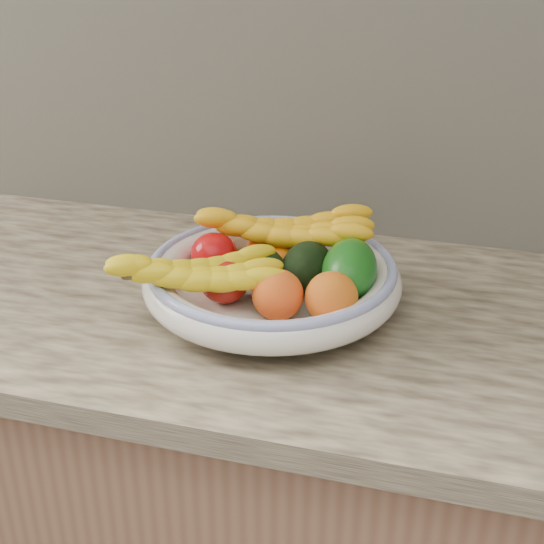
{
  "coord_description": "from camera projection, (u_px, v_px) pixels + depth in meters",
  "views": [
    {
      "loc": [
        0.28,
        0.68,
        1.47
      ],
      "look_at": [
        0.0,
        1.66,
        0.96
      ],
      "focal_mm": 50.0,
      "sensor_mm": 36.0,
      "label": 1
    }
  ],
  "objects": [
    {
      "name": "fruit_bowl",
      "position": [
        272.0,
        279.0,
        1.14
      ],
      "size": [
        0.39,
        0.39,
        0.08
      ],
      "color": "silver",
      "rests_on": "kitchen_counter"
    },
    {
      "name": "avocado_right",
      "position": [
        307.0,
        267.0,
        1.14
      ],
      "size": [
        0.08,
        0.11,
        0.07
      ],
      "primitive_type": "ellipsoid",
      "rotation": [
        0.0,
        0.0,
        -0.08
      ],
      "color": "black",
      "rests_on": "fruit_bowl"
    },
    {
      "name": "clementine_back_left",
      "position": [
        262.0,
        252.0,
        1.22
      ],
      "size": [
        0.06,
        0.06,
        0.05
      ],
      "primitive_type": "ellipsoid",
      "rotation": [
        0.0,
        0.0,
        -0.18
      ],
      "color": "#FF5D05",
      "rests_on": "fruit_bowl"
    },
    {
      "name": "avocado_center",
      "position": [
        264.0,
        268.0,
        1.14
      ],
      "size": [
        0.1,
        0.11,
        0.06
      ],
      "primitive_type": "ellipsoid",
      "rotation": [
        0.0,
        0.0,
        0.68
      ],
      "color": "black",
      "rests_on": "fruit_bowl"
    },
    {
      "name": "clementine_back_right",
      "position": [
        300.0,
        250.0,
        1.22
      ],
      "size": [
        0.06,
        0.06,
        0.05
      ],
      "primitive_type": "ellipsoid",
      "rotation": [
        0.0,
        0.0,
        -0.1
      ],
      "color": "#DF5204",
      "rests_on": "fruit_bowl"
    },
    {
      "name": "kitchen_counter",
      "position": [
        276.0,
        509.0,
        1.38
      ],
      "size": [
        2.44,
        0.66,
        1.4
      ],
      "color": "brown",
      "rests_on": "ground"
    },
    {
      "name": "banana_bunch_front",
      "position": [
        196.0,
        278.0,
        1.07
      ],
      "size": [
        0.28,
        0.22,
        0.07
      ],
      "primitive_type": null,
      "rotation": [
        0.0,
        0.0,
        0.48
      ],
      "color": "yellow",
      "rests_on": "fruit_bowl"
    },
    {
      "name": "peach_front",
      "position": [
        278.0,
        295.0,
        1.06
      ],
      "size": [
        0.09,
        0.09,
        0.07
      ],
      "primitive_type": "ellipsoid",
      "rotation": [
        0.0,
        0.0,
        0.37
      ],
      "color": "orange",
      "rests_on": "fruit_bowl"
    },
    {
      "name": "banana_bunch_back",
      "position": [
        283.0,
        235.0,
        1.19
      ],
      "size": [
        0.31,
        0.16,
        0.08
      ],
      "primitive_type": null,
      "rotation": [
        0.0,
        0.0,
        0.17
      ],
      "color": "yellow",
      "rests_on": "fruit_bowl"
    },
    {
      "name": "clementine_back_mid",
      "position": [
        284.0,
        258.0,
        1.19
      ],
      "size": [
        0.06,
        0.06,
        0.05
      ],
      "primitive_type": "ellipsoid",
      "rotation": [
        0.0,
        0.0,
        -0.29
      ],
      "color": "orange",
      "rests_on": "fruit_bowl"
    },
    {
      "name": "tomato_near_left",
      "position": [
        225.0,
        280.0,
        1.11
      ],
      "size": [
        0.09,
        0.09,
        0.07
      ],
      "primitive_type": "ellipsoid",
      "rotation": [
        0.0,
        0.0,
        -0.31
      ],
      "color": "#AD160E",
      "rests_on": "fruit_bowl"
    },
    {
      "name": "tomato_left",
      "position": [
        214.0,
        254.0,
        1.19
      ],
      "size": [
        0.08,
        0.08,
        0.07
      ],
      "primitive_type": "ellipsoid",
      "rotation": [
        0.0,
        0.0,
        0.05
      ],
      "color": "red",
      "rests_on": "fruit_bowl"
    },
    {
      "name": "peach_right",
      "position": [
        331.0,
        298.0,
        1.05
      ],
      "size": [
        0.09,
        0.09,
        0.07
      ],
      "primitive_type": "ellipsoid",
      "rotation": [
        0.0,
        0.0,
        -0.17
      ],
      "color": "orange",
      "rests_on": "fruit_bowl"
    },
    {
      "name": "green_mango",
      "position": [
        349.0,
        270.0,
        1.11
      ],
      "size": [
        0.12,
        0.14,
        0.11
      ],
      "primitive_type": "ellipsoid",
      "rotation": [
        0.0,
        0.31,
        0.13
      ],
      "color": "#0F500F",
      "rests_on": "fruit_bowl"
    }
  ]
}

